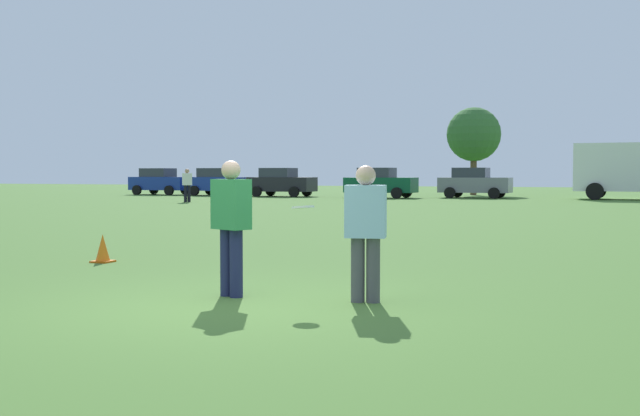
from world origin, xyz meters
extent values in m
plane|color=#47702D|center=(0.00, 0.00, 0.00)|extent=(154.90, 154.90, 0.00)
cylinder|color=#1E234C|center=(-0.36, 0.71, 0.42)|extent=(0.16, 0.16, 0.83)
cylinder|color=#1E234C|center=(-0.19, 0.64, 0.42)|extent=(0.16, 0.16, 0.83)
cube|color=#338C4C|center=(-0.27, 0.67, 1.14)|extent=(0.54, 0.43, 0.61)
sphere|color=#D8AD8C|center=(-0.27, 0.67, 1.56)|extent=(0.24, 0.24, 0.24)
cylinder|color=#4C4C51|center=(1.48, 0.88, 0.38)|extent=(0.16, 0.16, 0.76)
cylinder|color=#4C4C51|center=(1.31, 0.84, 0.38)|extent=(0.16, 0.16, 0.76)
cube|color=#9EC6E5|center=(1.40, 0.86, 1.07)|extent=(0.52, 0.36, 0.62)
sphere|color=#D8AD8C|center=(1.40, 0.86, 1.49)|extent=(0.24, 0.24, 0.24)
cylinder|color=white|center=(0.67, 0.70, 1.12)|extent=(0.27, 0.27, 0.06)
cube|color=#D8590C|center=(-4.03, 3.19, 0.01)|extent=(0.32, 0.32, 0.03)
cone|color=orange|center=(-4.03, 3.19, 0.26)|extent=(0.24, 0.24, 0.45)
cube|color=navy|center=(-25.35, 38.64, 0.78)|extent=(4.26, 1.94, 0.90)
cube|color=#2D333D|center=(-25.60, 38.65, 1.50)|extent=(2.05, 1.70, 0.64)
cylinder|color=black|center=(-24.02, 39.60, 0.33)|extent=(0.67, 0.24, 0.66)
cylinder|color=black|center=(-24.08, 37.60, 0.33)|extent=(0.67, 0.24, 0.66)
cylinder|color=black|center=(-26.62, 39.68, 0.33)|extent=(0.67, 0.24, 0.66)
cylinder|color=black|center=(-26.69, 37.69, 0.33)|extent=(0.67, 0.24, 0.66)
cube|color=navy|center=(-20.70, 38.36, 0.78)|extent=(4.26, 1.94, 0.90)
cube|color=#2D333D|center=(-20.95, 38.36, 1.50)|extent=(2.05, 1.70, 0.64)
cylinder|color=black|center=(-19.36, 39.31, 0.33)|extent=(0.67, 0.24, 0.66)
cylinder|color=black|center=(-19.43, 37.31, 0.33)|extent=(0.67, 0.24, 0.66)
cylinder|color=black|center=(-21.97, 39.40, 0.33)|extent=(0.67, 0.24, 0.66)
cylinder|color=black|center=(-22.03, 37.40, 0.33)|extent=(0.67, 0.24, 0.66)
cube|color=black|center=(-15.95, 37.91, 0.78)|extent=(4.26, 1.94, 0.90)
cube|color=#2D333D|center=(-16.20, 37.92, 1.50)|extent=(2.05, 1.70, 0.64)
cylinder|color=black|center=(-14.61, 38.87, 0.33)|extent=(0.67, 0.24, 0.66)
cylinder|color=black|center=(-14.68, 36.87, 0.33)|extent=(0.67, 0.24, 0.66)
cylinder|color=black|center=(-17.22, 38.95, 0.33)|extent=(0.67, 0.24, 0.66)
cylinder|color=black|center=(-17.28, 36.96, 0.33)|extent=(0.67, 0.24, 0.66)
cube|color=#0C4C2D|center=(-9.29, 37.57, 0.78)|extent=(4.26, 1.94, 0.90)
cube|color=#2D333D|center=(-9.54, 37.58, 1.50)|extent=(2.05, 1.70, 0.64)
cylinder|color=black|center=(-7.95, 38.53, 0.33)|extent=(0.67, 0.24, 0.66)
cylinder|color=black|center=(-8.02, 36.53, 0.33)|extent=(0.67, 0.24, 0.66)
cylinder|color=black|center=(-10.56, 38.61, 0.33)|extent=(0.67, 0.24, 0.66)
cylinder|color=black|center=(-10.62, 36.62, 0.33)|extent=(0.67, 0.24, 0.66)
cube|color=slate|center=(-3.94, 39.40, 0.78)|extent=(4.26, 1.94, 0.90)
cube|color=#2D333D|center=(-4.19, 39.41, 1.50)|extent=(2.05, 1.70, 0.64)
cylinder|color=black|center=(-2.61, 40.35, 0.33)|extent=(0.67, 0.24, 0.66)
cylinder|color=black|center=(-2.67, 38.36, 0.33)|extent=(0.67, 0.24, 0.66)
cylinder|color=black|center=(-5.21, 40.44, 0.33)|extent=(0.67, 0.24, 0.66)
cylinder|color=black|center=(-5.27, 38.44, 0.33)|extent=(0.67, 0.24, 0.66)
cube|color=white|center=(5.14, 39.63, 1.83)|extent=(6.88, 2.72, 2.70)
cylinder|color=black|center=(2.97, 41.07, 0.48)|extent=(0.97, 0.31, 0.96)
cylinder|color=black|center=(2.88, 38.33, 0.48)|extent=(0.97, 0.31, 0.96)
cylinder|color=black|center=(-16.58, 27.44, 0.44)|extent=(0.16, 0.16, 0.87)
cylinder|color=black|center=(-16.73, 27.33, 0.44)|extent=(0.16, 0.16, 0.87)
cube|color=silver|center=(-16.66, 27.39, 1.18)|extent=(0.54, 0.51, 0.62)
sphere|color=tan|center=(-16.66, 27.39, 1.61)|extent=(0.24, 0.24, 0.24)
cylinder|color=brown|center=(-5.11, 45.55, 1.28)|extent=(0.43, 0.43, 2.56)
sphere|color=#33662D|center=(-5.11, 45.55, 4.12)|extent=(3.66, 3.66, 3.66)
camera|label=1|loc=(4.18, -7.92, 1.53)|focal=44.08mm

